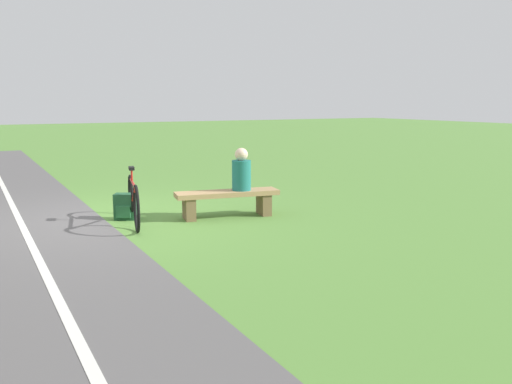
{
  "coord_description": "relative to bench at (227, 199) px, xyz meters",
  "views": [
    {
      "loc": [
        1.73,
        8.56,
        1.91
      ],
      "look_at": [
        -1.17,
        3.15,
        0.85
      ],
      "focal_mm": 37.03,
      "sensor_mm": 36.0,
      "label": 1
    }
  ],
  "objects": [
    {
      "name": "person_seated",
      "position": [
        -0.25,
        0.04,
        0.45
      ],
      "size": [
        0.37,
        0.37,
        0.71
      ],
      "rotation": [
        0.0,
        0.0,
        -0.17
      ],
      "color": "#1E6B66",
      "rests_on": "bench"
    },
    {
      "name": "path_centre_line",
      "position": [
        3.05,
        3.28,
        -0.29
      ],
      "size": [
        0.45,
        32.0,
        0.0
      ],
      "primitive_type": "cube",
      "rotation": [
        0.0,
        0.0,
        0.01
      ],
      "color": "silver",
      "rests_on": "paved_path"
    },
    {
      "name": "bench",
      "position": [
        0.0,
        0.0,
        0.0
      ],
      "size": [
        1.77,
        0.71,
        0.44
      ],
      "rotation": [
        0.0,
        0.0,
        -0.17
      ],
      "color": "#A88456",
      "rests_on": "ground_plane"
    },
    {
      "name": "backpack",
      "position": [
        1.55,
        -0.63,
        -0.1
      ],
      "size": [
        0.4,
        0.38,
        0.42
      ],
      "rotation": [
        0.0,
        0.0,
        5.78
      ],
      "color": "#1E4C2D",
      "rests_on": "ground_plane"
    },
    {
      "name": "ground_plane",
      "position": [
        1.93,
        -0.72,
        -0.31
      ],
      "size": [
        80.0,
        80.0,
        0.0
      ],
      "primitive_type": "plane",
      "color": "#548438"
    },
    {
      "name": "bicycle",
      "position": [
        1.52,
        -0.21,
        0.07
      ],
      "size": [
        0.38,
        1.79,
        0.89
      ],
      "rotation": [
        0.0,
        0.0,
        1.38
      ],
      "color": "black",
      "rests_on": "ground_plane"
    },
    {
      "name": "paved_path",
      "position": [
        3.05,
        3.28,
        -0.3
      ],
      "size": [
        2.83,
        36.02,
        0.02
      ],
      "primitive_type": "cube",
      "rotation": [
        0.0,
        0.0,
        0.01
      ],
      "color": "#565454",
      "rests_on": "ground_plane"
    }
  ]
}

